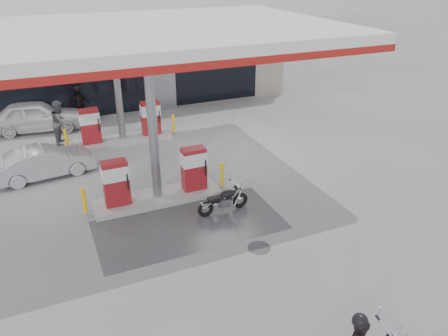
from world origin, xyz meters
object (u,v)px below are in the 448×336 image
object	(u,v)px
pump_island_far	(122,127)
attendant	(60,122)
pump_island_near	(157,182)
biker_walking	(79,104)
hatchback_silver	(45,162)
sedan_white	(36,116)
parked_motorcycle	(224,201)
parked_car_right	(253,80)

from	to	relation	value
pump_island_far	attendant	size ratio (longest dim) A/B	2.53
pump_island_near	attendant	distance (m)	7.47
pump_island_near	biker_walking	bearing A→B (deg)	98.32
attendant	hatchback_silver	distance (m)	3.55
sedan_white	biker_walking	world-z (taller)	biker_walking
parked_motorcycle	parked_car_right	xyz separation A→B (m)	(8.04, 13.68, 0.11)
attendant	sedan_white	bearing A→B (deg)	40.55
pump_island_near	parked_car_right	xyz separation A→B (m)	(9.90, 12.00, -0.17)
pump_island_far	hatchback_silver	world-z (taller)	pump_island_far
parked_car_right	hatchback_silver	bearing A→B (deg)	145.57
pump_island_far	parked_car_right	world-z (taller)	pump_island_far
parked_motorcycle	hatchback_silver	xyz separation A→B (m)	(-5.38, 5.28, 0.19)
parked_motorcycle	parked_car_right	world-z (taller)	parked_car_right
parked_motorcycle	sedan_white	distance (m)	12.18
sedan_white	parked_car_right	distance (m)	13.79
attendant	pump_island_far	bearing A→B (deg)	-95.19
attendant	hatchback_silver	size ratio (longest dim) A/B	0.55
pump_island_far	hatchback_silver	size ratio (longest dim) A/B	1.38
parked_car_right	parked_motorcycle	bearing A→B (deg)	173.07
pump_island_far	parked_motorcycle	bearing A→B (deg)	-76.39
parked_motorcycle	sedan_white	bearing A→B (deg)	113.37
parked_motorcycle	pump_island_far	bearing A→B (deg)	100.33
sedan_white	parked_car_right	size ratio (longest dim) A/B	1.14
pump_island_near	hatchback_silver	xyz separation A→B (m)	(-3.52, 3.60, -0.10)
parked_motorcycle	hatchback_silver	distance (m)	7.54
pump_island_far	biker_walking	bearing A→B (deg)	110.67
pump_island_near	pump_island_far	size ratio (longest dim) A/B	1.00
hatchback_silver	parked_car_right	size ratio (longest dim) A/B	0.96
pump_island_near	parked_car_right	distance (m)	15.56
biker_walking	attendant	bearing A→B (deg)	-119.75
pump_island_near	sedan_white	xyz separation A→B (m)	(-3.60, 9.20, 0.05)
pump_island_far	sedan_white	size ratio (longest dim) A/B	1.15
pump_island_far	sedan_white	distance (m)	4.82
pump_island_near	parked_motorcycle	world-z (taller)	pump_island_near
parked_motorcycle	sedan_white	size ratio (longest dim) A/B	0.42
hatchback_silver	attendant	bearing A→B (deg)	-22.50
sedan_white	pump_island_near	bearing A→B (deg)	-151.03
pump_island_far	sedan_white	xyz separation A→B (m)	(-3.60, 3.20, 0.05)
pump_island_near	pump_island_far	bearing A→B (deg)	90.00
parked_motorcycle	attendant	bearing A→B (deg)	113.87
parked_car_right	biker_walking	distance (m)	11.55
parked_motorcycle	hatchback_silver	size ratio (longest dim) A/B	0.51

